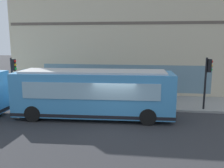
{
  "coord_description": "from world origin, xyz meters",
  "views": [
    {
      "loc": [
        -14.05,
        -1.62,
        4.96
      ],
      "look_at": [
        3.14,
        0.61,
        1.78
      ],
      "focal_mm": 38.74,
      "sensor_mm": 36.0,
      "label": 1
    }
  ],
  "objects_px": {
    "pedestrian_near_hydrant": "(156,89)",
    "newspaper_vending_box": "(156,92)",
    "traffic_light_down_block": "(13,71)",
    "traffic_light_near_corner": "(208,74)",
    "city_bus_nearside": "(93,94)",
    "pedestrian_by_light_pole": "(36,86)",
    "fire_hydrant": "(98,97)"
  },
  "relations": [
    {
      "from": "pedestrian_by_light_pole",
      "to": "pedestrian_near_hydrant",
      "type": "bearing_deg",
      "value": -90.11
    },
    {
      "from": "fire_hydrant",
      "to": "newspaper_vending_box",
      "type": "bearing_deg",
      "value": -65.18
    },
    {
      "from": "newspaper_vending_box",
      "to": "pedestrian_near_hydrant",
      "type": "bearing_deg",
      "value": 178.66
    },
    {
      "from": "traffic_light_down_block",
      "to": "fire_hydrant",
      "type": "distance_m",
      "value": 6.83
    },
    {
      "from": "traffic_light_near_corner",
      "to": "pedestrian_by_light_pole",
      "type": "height_order",
      "value": "traffic_light_near_corner"
    },
    {
      "from": "fire_hydrant",
      "to": "pedestrian_near_hydrant",
      "type": "relative_size",
      "value": 0.43
    },
    {
      "from": "traffic_light_near_corner",
      "to": "pedestrian_by_light_pole",
      "type": "xyz_separation_m",
      "value": [
        1.71,
        13.27,
        -1.49
      ]
    },
    {
      "from": "pedestrian_near_hydrant",
      "to": "newspaper_vending_box",
      "type": "relative_size",
      "value": 1.91
    },
    {
      "from": "pedestrian_near_hydrant",
      "to": "newspaper_vending_box",
      "type": "xyz_separation_m",
      "value": [
        1.4,
        -0.03,
        -0.54
      ]
    },
    {
      "from": "pedestrian_near_hydrant",
      "to": "fire_hydrant",
      "type": "bearing_deg",
      "value": 98.87
    },
    {
      "from": "fire_hydrant",
      "to": "pedestrian_near_hydrant",
      "type": "height_order",
      "value": "pedestrian_near_hydrant"
    },
    {
      "from": "traffic_light_down_block",
      "to": "pedestrian_by_light_pole",
      "type": "relative_size",
      "value": 1.94
    },
    {
      "from": "pedestrian_near_hydrant",
      "to": "traffic_light_down_block",
      "type": "bearing_deg",
      "value": 98.03
    },
    {
      "from": "traffic_light_down_block",
      "to": "newspaper_vending_box",
      "type": "xyz_separation_m",
      "value": [
        2.95,
        -11.01,
        -1.97
      ]
    },
    {
      "from": "fire_hydrant",
      "to": "newspaper_vending_box",
      "type": "xyz_separation_m",
      "value": [
        2.11,
        -4.56,
        0.09
      ]
    },
    {
      "from": "newspaper_vending_box",
      "to": "traffic_light_near_corner",
      "type": "bearing_deg",
      "value": -132.88
    },
    {
      "from": "city_bus_nearside",
      "to": "fire_hydrant",
      "type": "height_order",
      "value": "city_bus_nearside"
    },
    {
      "from": "traffic_light_near_corner",
      "to": "fire_hydrant",
      "type": "relative_size",
      "value": 4.9
    },
    {
      "from": "traffic_light_down_block",
      "to": "pedestrian_near_hydrant",
      "type": "xyz_separation_m",
      "value": [
        1.55,
        -10.98,
        -1.43
      ]
    },
    {
      "from": "newspaper_vending_box",
      "to": "pedestrian_by_light_pole",
      "type": "bearing_deg",
      "value": 97.92
    },
    {
      "from": "pedestrian_near_hydrant",
      "to": "pedestrian_by_light_pole",
      "type": "distance_m",
      "value": 9.91
    },
    {
      "from": "pedestrian_by_light_pole",
      "to": "newspaper_vending_box",
      "type": "relative_size",
      "value": 1.99
    },
    {
      "from": "city_bus_nearside",
      "to": "traffic_light_down_block",
      "type": "bearing_deg",
      "value": 69.59
    },
    {
      "from": "fire_hydrant",
      "to": "newspaper_vending_box",
      "type": "height_order",
      "value": "newspaper_vending_box"
    },
    {
      "from": "traffic_light_down_block",
      "to": "city_bus_nearside",
      "type": "bearing_deg",
      "value": -110.41
    },
    {
      "from": "traffic_light_near_corner",
      "to": "fire_hydrant",
      "type": "distance_m",
      "value": 8.24
    },
    {
      "from": "traffic_light_near_corner",
      "to": "pedestrian_near_hydrant",
      "type": "xyz_separation_m",
      "value": [
        1.69,
        3.36,
        -1.54
      ]
    },
    {
      "from": "city_bus_nearside",
      "to": "pedestrian_near_hydrant",
      "type": "bearing_deg",
      "value": -45.75
    },
    {
      "from": "traffic_light_down_block",
      "to": "fire_hydrant",
      "type": "xyz_separation_m",
      "value": [
        0.84,
        -6.45,
        -2.06
      ]
    },
    {
      "from": "pedestrian_by_light_pole",
      "to": "newspaper_vending_box",
      "type": "bearing_deg",
      "value": -82.08
    },
    {
      "from": "traffic_light_down_block",
      "to": "pedestrian_near_hydrant",
      "type": "height_order",
      "value": "traffic_light_down_block"
    },
    {
      "from": "newspaper_vending_box",
      "to": "traffic_light_down_block",
      "type": "bearing_deg",
      "value": 105.0
    }
  ]
}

